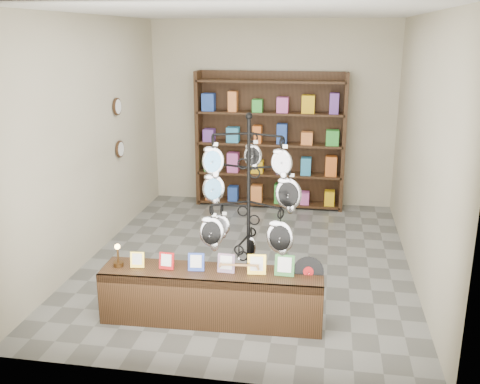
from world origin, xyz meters
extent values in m
plane|color=slate|center=(0.00, 0.00, 0.00)|extent=(5.00, 5.00, 0.00)
plane|color=#BCB397|center=(0.00, 2.50, 1.50)|extent=(4.00, 0.00, 4.00)
plane|color=#BCB397|center=(0.00, -2.50, 1.50)|extent=(4.00, 0.00, 4.00)
plane|color=#BCB397|center=(-2.00, 0.00, 1.50)|extent=(0.00, 5.00, 5.00)
plane|color=#BCB397|center=(2.00, 0.00, 1.50)|extent=(0.00, 5.00, 5.00)
plane|color=white|center=(0.00, 0.00, 3.00)|extent=(5.00, 5.00, 0.00)
cylinder|color=black|center=(0.20, -1.31, 0.01)|extent=(0.42, 0.42, 0.03)
cylinder|color=black|center=(0.20, -1.31, 1.01)|extent=(0.03, 0.03, 2.01)
sphere|color=black|center=(0.20, -1.31, 2.03)|extent=(0.07, 0.07, 0.07)
ellipsoid|color=silver|center=(0.20, -1.10, 0.63)|extent=(0.11, 0.04, 0.21)
cube|color=#B27E4A|center=(0.15, -1.60, 0.64)|extent=(0.38, 0.05, 0.04)
cube|color=black|center=(-0.13, -1.56, 0.27)|extent=(2.20, 0.53, 0.54)
cube|color=yellow|center=(-0.87, -1.58, 0.62)|extent=(0.14, 0.06, 0.16)
cube|color=#AD0D0F|center=(-0.58, -1.57, 0.62)|extent=(0.15, 0.06, 0.17)
cube|color=#263FA5|center=(-0.28, -1.56, 0.63)|extent=(0.16, 0.06, 0.18)
cube|color=#E54C33|center=(0.02, -1.55, 0.63)|extent=(0.17, 0.06, 0.19)
cube|color=yellow|center=(0.32, -1.54, 0.64)|extent=(0.18, 0.07, 0.20)
cube|color=#337233|center=(0.59, -1.53, 0.64)|extent=(0.19, 0.07, 0.21)
cylinder|color=black|center=(0.81, -1.47, 0.57)|extent=(0.30, 0.08, 0.29)
cylinder|color=#AD0D0F|center=(0.81, -1.48, 0.57)|extent=(0.10, 0.03, 0.10)
cylinder|color=#492F15|center=(-1.07, -1.59, 0.56)|extent=(0.10, 0.10, 0.04)
cylinder|color=#492F15|center=(-1.07, -1.59, 0.65)|extent=(0.02, 0.02, 0.14)
sphere|color=#FFBF59|center=(-1.07, -1.59, 0.74)|extent=(0.06, 0.06, 0.06)
cube|color=black|center=(0.00, 2.44, 1.10)|extent=(2.40, 0.04, 2.20)
cube|color=black|center=(-1.18, 2.28, 1.10)|extent=(0.06, 0.36, 2.20)
cube|color=black|center=(1.18, 2.28, 1.10)|extent=(0.06, 0.36, 2.20)
cube|color=black|center=(0.00, 2.28, 0.05)|extent=(2.36, 0.36, 0.04)
cube|color=black|center=(0.00, 2.28, 0.55)|extent=(2.36, 0.36, 0.03)
cube|color=black|center=(0.00, 2.28, 1.05)|extent=(2.36, 0.36, 0.04)
cube|color=black|center=(0.00, 2.28, 1.55)|extent=(2.36, 0.36, 0.04)
cube|color=black|center=(0.00, 2.28, 2.05)|extent=(2.36, 0.36, 0.04)
cylinder|color=black|center=(-1.97, 0.80, 1.80)|extent=(0.03, 0.24, 0.24)
cylinder|color=black|center=(-1.97, 0.80, 1.20)|extent=(0.03, 0.24, 0.24)
camera|label=1|loc=(0.95, -6.24, 2.77)|focal=40.00mm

